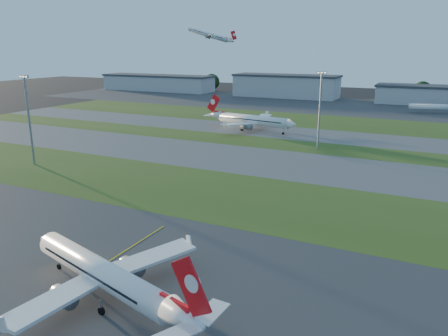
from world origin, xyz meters
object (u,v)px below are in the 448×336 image
Objects in this scene: airliner_taxiing at (253,120)px; light_mast_centre at (320,105)px; airliner_parked at (103,274)px; light_mast_west at (29,114)px; mini_jet_near at (436,107)px.

airliner_taxiing is 40.58m from light_mast_centre.
airliner_taxiing is at bearing 118.77° from airliner_parked.
light_mast_west is at bearing 73.47° from airliner_taxiing.
airliner_parked is 0.86× the size of airliner_taxiing.
mini_jet_near is at bearing 95.39° from airliner_parked.
light_mast_west is 1.00× the size of light_mast_centre.
airliner_parked is at bearing 112.42° from airliner_taxiing.
light_mast_centre reaches higher than airliner_parked.
light_mast_centre is (3.40, 102.47, 11.03)m from airliner_parked.
airliner_taxiing is (-29.30, 124.09, 0.56)m from airliner_parked.
light_mast_west and light_mast_centre have the same top height.
light_mast_centre is at bearing 38.66° from light_mast_west.
airliner_taxiing is 1.53× the size of light_mast_centre.
airliner_parked is 81.96m from light_mast_west.
airliner_parked is 1.31× the size of light_mast_centre.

